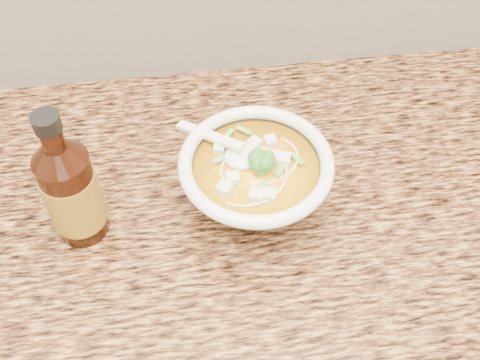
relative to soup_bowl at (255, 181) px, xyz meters
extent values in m
cube|color=olive|center=(-0.03, -0.04, -0.07)|extent=(4.00, 0.68, 0.04)
cylinder|color=white|center=(0.00, 0.00, -0.04)|extent=(0.08, 0.08, 0.01)
torus|color=white|center=(0.00, 0.00, 0.03)|extent=(0.19, 0.19, 0.02)
torus|color=beige|center=(0.01, 0.01, 0.03)|extent=(0.14, 0.14, 0.00)
torus|color=beige|center=(-0.01, -0.02, 0.03)|extent=(0.10, 0.10, 0.00)
torus|color=beige|center=(0.01, -0.01, 0.02)|extent=(0.08, 0.08, 0.00)
torus|color=beige|center=(-0.02, 0.00, 0.02)|extent=(0.12, 0.12, 0.00)
torus|color=beige|center=(0.01, 0.02, 0.02)|extent=(0.06, 0.06, 0.00)
torus|color=beige|center=(-0.01, 0.00, 0.02)|extent=(0.09, 0.09, 0.00)
torus|color=beige|center=(-0.02, -0.01, 0.02)|extent=(0.09, 0.09, 0.00)
cube|color=silver|center=(-0.03, -0.03, 0.03)|extent=(0.02, 0.02, 0.01)
cube|color=silver|center=(-0.06, 0.00, 0.03)|extent=(0.02, 0.02, 0.01)
cube|color=silver|center=(0.02, 0.00, 0.03)|extent=(0.02, 0.02, 0.02)
cube|color=silver|center=(-0.02, 0.01, 0.03)|extent=(0.02, 0.02, 0.02)
cube|color=silver|center=(-0.01, 0.02, 0.03)|extent=(0.02, 0.02, 0.02)
cube|color=silver|center=(0.01, -0.04, 0.03)|extent=(0.02, 0.02, 0.02)
cube|color=silver|center=(-0.02, -0.01, 0.03)|extent=(0.02, 0.02, 0.01)
cube|color=silver|center=(0.02, 0.00, 0.03)|extent=(0.02, 0.02, 0.01)
cube|color=silver|center=(0.03, 0.02, 0.03)|extent=(0.02, 0.02, 0.01)
ellipsoid|color=#196014|center=(0.01, -0.01, 0.05)|extent=(0.04, 0.04, 0.03)
cylinder|color=#6FB445|center=(0.05, -0.02, 0.03)|extent=(0.02, 0.01, 0.01)
cylinder|color=#6FB445|center=(0.01, -0.02, 0.03)|extent=(0.01, 0.02, 0.01)
cylinder|color=#6FB445|center=(-0.05, -0.01, 0.03)|extent=(0.02, 0.02, 0.01)
cylinder|color=#6FB445|center=(-0.01, -0.03, 0.03)|extent=(0.02, 0.02, 0.01)
cylinder|color=#6FB445|center=(0.03, 0.04, 0.03)|extent=(0.01, 0.02, 0.01)
cylinder|color=#6FB445|center=(0.02, -0.02, 0.03)|extent=(0.01, 0.02, 0.01)
cylinder|color=#6FB445|center=(-0.03, 0.00, 0.03)|extent=(0.02, 0.01, 0.01)
cylinder|color=#6FB445|center=(0.03, 0.04, 0.03)|extent=(0.02, 0.02, 0.01)
ellipsoid|color=white|center=(-0.02, 0.02, 0.03)|extent=(0.04, 0.04, 0.02)
cube|color=white|center=(-0.05, 0.05, 0.04)|extent=(0.08, 0.08, 0.03)
cylinder|color=#3D1508|center=(-0.22, -0.01, 0.02)|extent=(0.07, 0.07, 0.13)
cylinder|color=#3D1508|center=(-0.22, -0.01, 0.12)|extent=(0.03, 0.03, 0.03)
cylinder|color=black|center=(-0.22, -0.01, 0.15)|extent=(0.03, 0.03, 0.02)
cylinder|color=red|center=(-0.22, -0.01, 0.02)|extent=(0.08, 0.08, 0.08)
camera|label=1|loc=(-0.08, -0.47, 0.60)|focal=45.00mm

